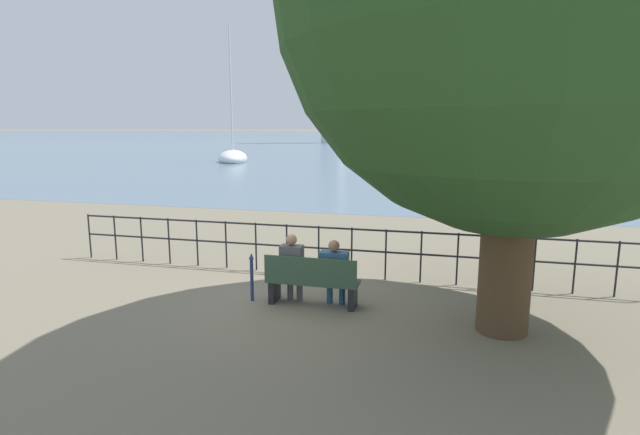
{
  "coord_description": "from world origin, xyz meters",
  "views": [
    {
      "loc": [
        2.2,
        -8.07,
        3.09
      ],
      "look_at": [
        0.0,
        0.5,
        1.47
      ],
      "focal_mm": 28.0,
      "sensor_mm": 36.0,
      "label": 1
    }
  ],
  "objects_px": {
    "park_bench": "(312,282)",
    "seated_person_left": "(292,265)",
    "harbor_lighthouse": "(333,70)",
    "sailboat_1": "(614,175)",
    "seated_person_right": "(334,270)",
    "sailboat_0": "(233,158)",
    "closed_umbrella": "(252,274)"
  },
  "relations": [
    {
      "from": "park_bench",
      "to": "seated_person_left",
      "type": "relative_size",
      "value": 1.3
    },
    {
      "from": "park_bench",
      "to": "harbor_lighthouse",
      "type": "distance_m",
      "value": 87.68
    },
    {
      "from": "seated_person_left",
      "to": "sailboat_1",
      "type": "xyz_separation_m",
      "value": [
        12.12,
        24.75,
        -0.41
      ]
    },
    {
      "from": "park_bench",
      "to": "sailboat_1",
      "type": "relative_size",
      "value": 0.21
    },
    {
      "from": "park_bench",
      "to": "seated_person_right",
      "type": "height_order",
      "value": "seated_person_right"
    },
    {
      "from": "harbor_lighthouse",
      "to": "sailboat_0",
      "type": "bearing_deg",
      "value": -86.8
    },
    {
      "from": "sailboat_1",
      "to": "sailboat_0",
      "type": "bearing_deg",
      "value": 170.75
    },
    {
      "from": "seated_person_left",
      "to": "closed_umbrella",
      "type": "relative_size",
      "value": 1.42
    },
    {
      "from": "sailboat_1",
      "to": "harbor_lighthouse",
      "type": "height_order",
      "value": "harbor_lighthouse"
    },
    {
      "from": "closed_umbrella",
      "to": "sailboat_0",
      "type": "distance_m",
      "value": 36.13
    },
    {
      "from": "sailboat_0",
      "to": "sailboat_1",
      "type": "distance_m",
      "value": 29.05
    },
    {
      "from": "sailboat_1",
      "to": "seated_person_left",
      "type": "bearing_deg",
      "value": -109.39
    },
    {
      "from": "park_bench",
      "to": "seated_person_left",
      "type": "distance_m",
      "value": 0.46
    },
    {
      "from": "park_bench",
      "to": "harbor_lighthouse",
      "type": "bearing_deg",
      "value": 102.71
    },
    {
      "from": "sailboat_0",
      "to": "sailboat_1",
      "type": "xyz_separation_m",
      "value": [
        27.93,
        -7.99,
        -0.09
      ]
    },
    {
      "from": "sailboat_0",
      "to": "sailboat_1",
      "type": "height_order",
      "value": "sailboat_0"
    },
    {
      "from": "sailboat_1",
      "to": "seated_person_right",
      "type": "bearing_deg",
      "value": -107.96
    },
    {
      "from": "park_bench",
      "to": "sailboat_0",
      "type": "relative_size",
      "value": 0.14
    },
    {
      "from": "seated_person_left",
      "to": "sailboat_1",
      "type": "relative_size",
      "value": 0.16
    },
    {
      "from": "seated_person_right",
      "to": "sailboat_0",
      "type": "bearing_deg",
      "value": 116.84
    },
    {
      "from": "seated_person_left",
      "to": "sailboat_0",
      "type": "distance_m",
      "value": 36.35
    },
    {
      "from": "seated_person_right",
      "to": "park_bench",
      "type": "bearing_deg",
      "value": -168.88
    },
    {
      "from": "park_bench",
      "to": "sailboat_0",
      "type": "height_order",
      "value": "sailboat_0"
    },
    {
      "from": "seated_person_left",
      "to": "sailboat_1",
      "type": "bearing_deg",
      "value": 63.9
    },
    {
      "from": "park_bench",
      "to": "closed_umbrella",
      "type": "relative_size",
      "value": 1.84
    },
    {
      "from": "seated_person_right",
      "to": "closed_umbrella",
      "type": "relative_size",
      "value": 1.35
    },
    {
      "from": "closed_umbrella",
      "to": "sailboat_1",
      "type": "height_order",
      "value": "sailboat_1"
    },
    {
      "from": "seated_person_right",
      "to": "closed_umbrella",
      "type": "bearing_deg",
      "value": -176.23
    },
    {
      "from": "sailboat_0",
      "to": "seated_person_right",
      "type": "bearing_deg",
      "value": -83.57
    },
    {
      "from": "seated_person_right",
      "to": "sailboat_1",
      "type": "distance_m",
      "value": 27.24
    },
    {
      "from": "seated_person_left",
      "to": "seated_person_right",
      "type": "height_order",
      "value": "seated_person_left"
    },
    {
      "from": "park_bench",
      "to": "closed_umbrella",
      "type": "height_order",
      "value": "park_bench"
    }
  ]
}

